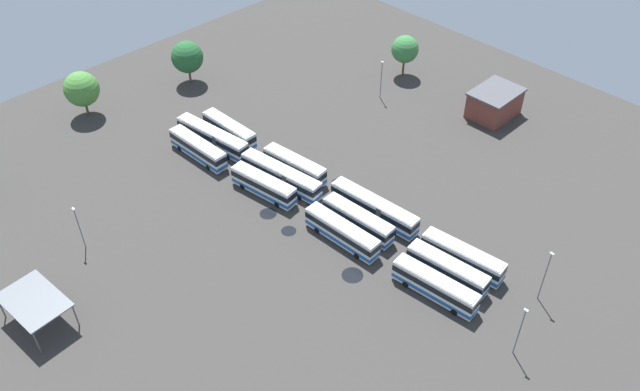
% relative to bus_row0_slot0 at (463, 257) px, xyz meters
% --- Properties ---
extents(ground_plane, '(128.81, 128.81, 0.00)m').
position_rel_bus_row0_slot0_xyz_m(ground_plane, '(23.79, 5.60, -1.89)').
color(ground_plane, '#383533').
extents(bus_row0_slot0, '(12.56, 3.98, 3.58)m').
position_rel_bus_row0_slot0_xyz_m(bus_row0_slot0, '(0.00, 0.00, 0.00)').
color(bus_row0_slot0, silver).
rests_on(bus_row0_slot0, ground_plane).
extents(bus_row0_slot1, '(12.20, 3.75, 3.58)m').
position_rel_bus_row0_slot0_xyz_m(bus_row0_slot1, '(0.03, 3.53, -0.00)').
color(bus_row0_slot1, silver).
rests_on(bus_row0_slot1, ground_plane).
extents(bus_row0_slot2, '(12.66, 3.79, 3.58)m').
position_rel_bus_row0_slot0_xyz_m(bus_row0_slot2, '(-0.68, 7.12, 0.00)').
color(bus_row0_slot2, silver).
rests_on(bus_row0_slot2, ground_plane).
extents(bus_row1_slot0, '(15.45, 3.68, 3.58)m').
position_rel_bus_row0_slot0_xyz_m(bus_row1_slot0, '(15.74, 1.17, 0.00)').
color(bus_row1_slot0, silver).
rests_on(bus_row1_slot0, ground_plane).
extents(bus_row1_slot1, '(12.17, 3.22, 3.58)m').
position_rel_bus_row0_slot0_xyz_m(bus_row1_slot1, '(15.55, 4.98, -0.00)').
color(bus_row1_slot1, silver).
rests_on(bus_row1_slot1, ground_plane).
extents(bus_row1_slot2, '(12.84, 3.05, 3.58)m').
position_rel_bus_row0_slot0_xyz_m(bus_row1_slot2, '(15.47, 8.58, 0.00)').
color(bus_row1_slot2, silver).
rests_on(bus_row1_slot2, ground_plane).
extents(bus_row2_slot0, '(12.02, 3.74, 3.58)m').
position_rel_bus_row0_slot0_xyz_m(bus_row2_slot0, '(32.00, 2.81, -0.00)').
color(bus_row2_slot0, silver).
rests_on(bus_row2_slot0, ground_plane).
extents(bus_row2_slot1, '(15.49, 4.47, 3.58)m').
position_rel_bus_row0_slot0_xyz_m(bus_row2_slot1, '(31.62, 6.12, 0.00)').
color(bus_row2_slot1, silver).
rests_on(bus_row2_slot1, ground_plane).
extents(bus_row2_slot2, '(12.07, 4.16, 3.58)m').
position_rel_bus_row0_slot0_xyz_m(bus_row2_slot2, '(31.79, 9.76, -0.00)').
color(bus_row2_slot2, silver).
rests_on(bus_row2_slot2, ground_plane).
extents(bus_row3_slot0, '(12.00, 2.70, 3.58)m').
position_rel_bus_row0_slot0_xyz_m(bus_row3_slot0, '(47.76, 4.08, -0.00)').
color(bus_row3_slot0, silver).
rests_on(bus_row3_slot0, ground_plane).
extents(bus_row3_slot1, '(15.48, 4.35, 3.58)m').
position_rel_bus_row0_slot0_xyz_m(bus_row3_slot1, '(47.99, 7.58, 0.00)').
color(bus_row3_slot1, silver).
rests_on(bus_row3_slot1, ground_plane).
extents(bus_row3_slot2, '(12.70, 2.95, 3.58)m').
position_rel_bus_row0_slot0_xyz_m(bus_row3_slot2, '(47.16, 11.35, 0.00)').
color(bus_row3_slot2, silver).
rests_on(bus_row3_slot2, ground_plane).
extents(depot_building, '(7.28, 9.53, 5.23)m').
position_rel_bus_row0_slot0_xyz_m(depot_building, '(19.26, -36.00, 0.75)').
color(depot_building, brown).
rests_on(depot_building, ground_plane).
extents(maintenance_shelter, '(9.71, 6.93, 4.22)m').
position_rel_bus_row0_slot0_xyz_m(maintenance_shelter, '(32.68, 47.55, 2.11)').
color(maintenance_shelter, slate).
rests_on(maintenance_shelter, ground_plane).
extents(lamp_post_by_building, '(0.56, 0.28, 7.88)m').
position_rel_bus_row0_slot0_xyz_m(lamp_post_by_building, '(38.09, -25.42, 2.46)').
color(lamp_post_by_building, slate).
rests_on(lamp_post_by_building, ground_plane).
extents(lamp_post_mid_lot, '(0.56, 0.28, 8.36)m').
position_rel_bus_row0_slot0_xyz_m(lamp_post_mid_lot, '(-13.55, 7.47, 2.71)').
color(lamp_post_mid_lot, slate).
rests_on(lamp_post_mid_lot, ground_plane).
extents(lamp_post_far_corner, '(0.56, 0.28, 8.73)m').
position_rel_bus_row0_slot0_xyz_m(lamp_post_far_corner, '(-10.92, -2.61, 2.90)').
color(lamp_post_far_corner, slate).
rests_on(lamp_post_far_corner, ground_plane).
extents(lamp_post_near_entrance, '(0.56, 0.28, 7.59)m').
position_rel_bus_row0_slot0_xyz_m(lamp_post_near_entrance, '(41.15, 36.48, 2.32)').
color(lamp_post_near_entrance, slate).
rests_on(lamp_post_near_entrance, ground_plane).
extents(tree_west_edge, '(6.30, 6.30, 8.76)m').
position_rel_bus_row0_slot0_xyz_m(tree_west_edge, '(68.82, -2.52, 3.71)').
color(tree_west_edge, brown).
rests_on(tree_west_edge, ground_plane).
extents(tree_northwest, '(5.48, 5.48, 8.55)m').
position_rel_bus_row0_slot0_xyz_m(tree_northwest, '(40.66, -35.33, 3.90)').
color(tree_northwest, brown).
rests_on(tree_northwest, ground_plane).
extents(tree_northeast, '(6.44, 6.44, 8.80)m').
position_rel_bus_row0_slot0_xyz_m(tree_northeast, '(72.56, 18.34, 3.68)').
color(tree_northeast, brown).
rests_on(tree_northeast, ground_plane).
extents(puddle_front_lane, '(2.26, 2.26, 0.01)m').
position_rel_bus_row0_slot0_xyz_m(puddle_front_lane, '(25.47, -0.92, -1.88)').
color(puddle_front_lane, black).
rests_on(puddle_front_lane, ground_plane).
extents(puddle_centre_drain, '(3.10, 3.10, 0.01)m').
position_rel_bus_row0_slot0_xyz_m(puddle_centre_drain, '(9.64, 12.39, -1.88)').
color(puddle_centre_drain, black).
rests_on(puddle_centre_drain, ground_plane).
extents(puddle_near_shelter, '(2.70, 2.70, 0.01)m').
position_rel_bus_row0_slot0_xyz_m(puddle_near_shelter, '(27.79, 12.40, -1.88)').
color(puddle_near_shelter, black).
rests_on(puddle_near_shelter, ground_plane).
extents(puddle_back_corner, '(2.33, 2.33, 0.01)m').
position_rel_bus_row0_slot0_xyz_m(puddle_back_corner, '(22.64, 12.74, -1.88)').
color(puddle_back_corner, black).
rests_on(puddle_back_corner, ground_plane).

